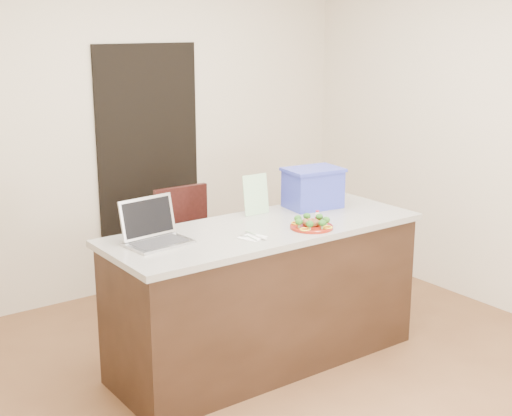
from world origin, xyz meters
TOP-DOWN VIEW (x-y plane):
  - ground at (0.00, 0.00)m, footprint 4.00×4.00m
  - room_shell at (0.00, 0.00)m, footprint 4.00×4.00m
  - doorway at (0.10, 1.98)m, footprint 0.90×0.02m
  - island at (0.00, 0.25)m, footprint 2.06×0.76m
  - plate at (0.21, 0.05)m, footprint 0.27×0.27m
  - meatballs at (0.21, 0.05)m, footprint 0.11×0.11m
  - broccoli at (0.21, 0.05)m, footprint 0.23×0.22m
  - pepper_rings at (0.21, 0.05)m, footprint 0.25×0.25m
  - napkin at (-0.21, 0.10)m, footprint 0.16×0.16m
  - fork at (-0.23, 0.10)m, footprint 0.03×0.14m
  - knife at (-0.18, 0.08)m, footprint 0.02×0.20m
  - yogurt_bottle at (0.35, 0.16)m, footprint 0.03×0.03m
  - laptop at (-0.72, 0.37)m, footprint 0.38×0.32m
  - leaflet at (0.13, 0.52)m, footprint 0.19×0.05m
  - blue_box at (0.55, 0.44)m, footprint 0.41×0.32m
  - chair at (-0.00, 1.19)m, footprint 0.44×0.44m

SIDE VIEW (x-z plane):
  - ground at x=0.00m, z-range 0.00..0.00m
  - island at x=0.00m, z-range 0.00..0.92m
  - chair at x=0.00m, z-range 0.07..1.05m
  - napkin at x=-0.21m, z-range 0.92..0.93m
  - fork at x=-0.23m, z-range 0.93..0.93m
  - knife at x=-0.18m, z-range 0.93..0.93m
  - plate at x=0.21m, z-range 0.92..0.94m
  - pepper_rings at x=0.21m, z-range 0.94..0.94m
  - yogurt_bottle at x=0.35m, z-range 0.91..0.98m
  - meatballs at x=0.21m, z-range 0.94..0.98m
  - broccoli at x=0.21m, z-range 0.95..0.99m
  - laptop at x=-0.72m, z-range 0.86..1.12m
  - doorway at x=0.10m, z-range 0.00..2.00m
  - leaflet at x=0.13m, z-range 0.92..1.19m
  - blue_box at x=0.55m, z-range 0.92..1.20m
  - room_shell at x=0.00m, z-range -0.38..3.62m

